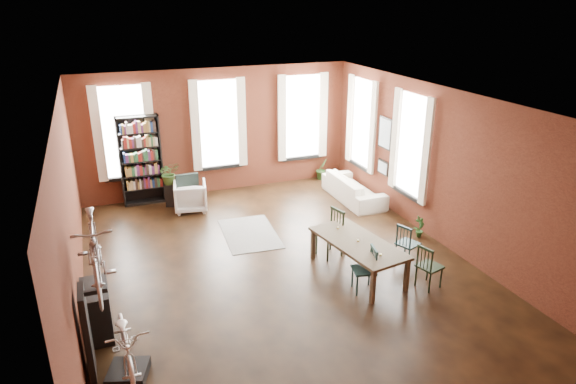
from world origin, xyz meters
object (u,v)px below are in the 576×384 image
bookshelf (141,161)px  cream_sofa (354,184)px  dining_chair_d (408,243)px  plant_stand (172,194)px  dining_chair_c (430,266)px  bicycle_floor (124,320)px  white_armchair (190,195)px  console_table (97,311)px  dining_table (357,258)px  dining_chair_b (329,234)px  dining_chair_a (364,270)px  bike_trainer (128,373)px

bookshelf → cream_sofa: size_ratio=1.06×
dining_chair_d → plant_stand: (-3.76, 4.58, -0.12)m
dining_chair_c → bicycle_floor: 5.20m
dining_chair_d → white_armchair: 5.32m
dining_chair_c → console_table: bearing=68.1°
bookshelf → cream_sofa: bookshelf is taller
dining_chair_c → bicycle_floor: bicycle_floor is taller
dining_table → bookshelf: bookshelf is taller
bookshelf → white_armchair: bookshelf is taller
dining_chair_c → cream_sofa: dining_chair_c is taller
dining_table → dining_chair_d: bearing=-7.0°
console_table → plant_stand: console_table is taller
bookshelf → plant_stand: 1.10m
dining_chair_d → cream_sofa: bearing=-31.3°
cream_sofa → console_table: cream_sofa is taller
dining_table → dining_chair_b: bearing=91.3°
dining_chair_b → bookshelf: (-3.09, 4.18, 0.63)m
dining_chair_a → bookshelf: bearing=-138.5°
dining_chair_a → cream_sofa: bearing=166.9°
dining_chair_c → white_armchair: (-3.24, 5.00, -0.02)m
dining_table → dining_chair_d: dining_chair_d is taller
dining_chair_a → console_table: bearing=-82.5°
dining_table → console_table: 4.54m
dining_chair_c → plant_stand: size_ratio=1.46×
white_armchair → bike_trainer: white_armchair is taller
dining_chair_a → bike_trainer: dining_chair_a is taller
dining_chair_d → plant_stand: dining_chair_d is taller
white_armchair → console_table: 4.87m
dining_table → bicycle_floor: size_ratio=1.30×
cream_sofa → dining_chair_a: bearing=154.3°
bike_trainer → console_table: bearing=105.5°
white_armchair → bike_trainer: bearing=80.2°
dining_chair_d → bookshelf: bookshelf is taller
dining_chair_b → cream_sofa: 3.10m
bookshelf → bike_trainer: (-0.96, -6.37, -1.03)m
bike_trainer → dining_chair_d: bearing=14.6°
dining_table → bike_trainer: size_ratio=3.88×
bookshelf → dining_chair_b: bearing=-53.5°
dining_chair_b → bike_trainer: size_ratio=1.87×
dining_table → dining_chair_a: dining_chair_a is taller
dining_table → dining_chair_a: size_ratio=2.39×
dining_chair_c → cream_sofa: bearing=-24.7°
dining_table → dining_chair_c: 1.29m
plant_stand → cream_sofa: bearing=-16.6°
console_table → cream_sofa: bearing=29.3°
dining_chair_c → white_armchair: bearing=18.1°
dining_table → bike_trainer: bearing=-171.7°
dining_chair_a → white_armchair: (-2.10, 4.70, -0.02)m
dining_chair_a → white_armchair: bearing=-143.4°
dining_chair_c → bookshelf: (-4.22, 5.88, 0.69)m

